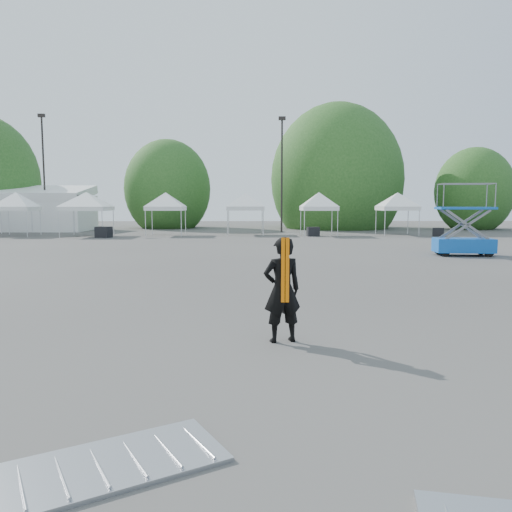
{
  "coord_description": "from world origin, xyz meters",
  "views": [
    {
      "loc": [
        -0.13,
        -11.11,
        2.45
      ],
      "look_at": [
        0.1,
        -0.13,
        1.3
      ],
      "focal_mm": 35.0,
      "sensor_mm": 36.0,
      "label": 1
    }
  ],
  "objects": [
    {
      "name": "tent_g",
      "position": [
        11.8,
        27.94,
        3.06
      ],
      "size": [
        4.0,
        4.0,
        3.88
      ],
      "color": "silver",
      "rests_on": "ground"
    },
    {
      "name": "crate_mid",
      "position": [
        5.0,
        26.53,
        0.35
      ],
      "size": [
        0.95,
        0.77,
        0.7
      ],
      "primitive_type": "cube",
      "rotation": [
        0.0,
        0.0,
        0.09
      ],
      "color": "black",
      "rests_on": "ground"
    },
    {
      "name": "tree_far_e",
      "position": [
        22.0,
        37.0,
        3.63
      ],
      "size": [
        3.84,
        3.84,
        5.84
      ],
      "color": "#382314",
      "rests_on": "ground"
    },
    {
      "name": "light_pole_east",
      "position": [
        3.0,
        32.0,
        5.52
      ],
      "size": [
        0.6,
        0.25,
        9.8
      ],
      "color": "black",
      "rests_on": "ground"
    },
    {
      "name": "tree_mid_e",
      "position": [
        9.0,
        39.0,
        4.84
      ],
      "size": [
        5.12,
        5.12,
        7.79
      ],
      "color": "#382314",
      "rests_on": "ground"
    },
    {
      "name": "man",
      "position": [
        0.52,
        -2.42,
        0.94
      ],
      "size": [
        0.78,
        0.61,
        1.88
      ],
      "rotation": [
        0.0,
        0.0,
        3.39
      ],
      "color": "black",
      "rests_on": "ground"
    },
    {
      "name": "crate_west",
      "position": [
        -10.41,
        25.21,
        0.4
      ],
      "size": [
        1.21,
        1.05,
        0.8
      ],
      "primitive_type": "cube",
      "rotation": [
        0.0,
        0.0,
        -0.28
      ],
      "color": "black",
      "rests_on": "ground"
    },
    {
      "name": "light_pole_west",
      "position": [
        -18.0,
        34.0,
        5.77
      ],
      "size": [
        0.6,
        0.25,
        10.3
      ],
      "color": "black",
      "rests_on": "ground"
    },
    {
      "name": "tent_d",
      "position": [
        -6.3,
        27.91,
        3.06
      ],
      "size": [
        4.08,
        4.08,
        3.88
      ],
      "color": "silver",
      "rests_on": "ground"
    },
    {
      "name": "tent_c",
      "position": [
        -12.13,
        27.02,
        3.06
      ],
      "size": [
        4.71,
        4.71,
        3.88
      ],
      "color": "silver",
      "rests_on": "ground"
    },
    {
      "name": "crate_east",
      "position": [
        14.43,
        26.16,
        0.32
      ],
      "size": [
        1.0,
        0.9,
        0.64
      ],
      "primitive_type": "cube",
      "rotation": [
        0.0,
        0.0,
        -0.38
      ],
      "color": "black",
      "rests_on": "ground"
    },
    {
      "name": "tent_b",
      "position": [
        -17.49,
        27.26,
        3.06
      ],
      "size": [
        3.78,
        3.78,
        3.88
      ],
      "color": "silver",
      "rests_on": "ground"
    },
    {
      "name": "marquee",
      "position": [
        -22.0,
        35.0,
        1.97
      ],
      "size": [
        15.0,
        6.25,
        4.23
      ],
      "color": "white",
      "rests_on": "ground"
    },
    {
      "name": "tent_f",
      "position": [
        5.52,
        27.29,
        3.06
      ],
      "size": [
        3.81,
        3.81,
        3.88
      ],
      "color": "silver",
      "rests_on": "ground"
    },
    {
      "name": "barrier_left",
      "position": [
        -1.35,
        -6.62,
        0.03
      ],
      "size": [
        2.22,
        1.83,
        0.06
      ],
      "rotation": [
        0.0,
        0.0,
        0.5
      ],
      "color": "#A1A4A9",
      "rests_on": "ground"
    },
    {
      "name": "scissor_lift",
      "position": [
        10.21,
        12.21,
        1.71
      ],
      "size": [
        2.76,
        1.6,
        3.4
      ],
      "rotation": [
        0.0,
        0.0,
        -0.11
      ],
      "color": "#0D51B1",
      "rests_on": "ground"
    },
    {
      "name": "tent_e",
      "position": [
        -0.13,
        28.68,
        3.06
      ],
      "size": [
        4.18,
        4.18,
        3.88
      ],
      "color": "silver",
      "rests_on": "ground"
    },
    {
      "name": "ground",
      "position": [
        0.0,
        0.0,
        0.0
      ],
      "size": [
        120.0,
        120.0,
        0.0
      ],
      "primitive_type": "plane",
      "color": "#474442",
      "rests_on": "ground"
    },
    {
      "name": "tree_mid_w",
      "position": [
        -8.0,
        40.0,
        3.93
      ],
      "size": [
        4.16,
        4.16,
        6.33
      ],
      "color": "#382314",
      "rests_on": "ground"
    }
  ]
}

